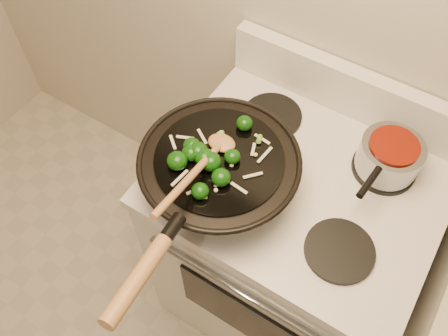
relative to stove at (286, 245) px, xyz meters
The scene contains 5 objects.
stove is the anchor object (origin of this frame).
wok 0.58m from the stove, 138.57° to the right, with size 0.42×0.70×0.22m.
stirfry 0.67m from the stove, 138.23° to the right, with size 0.27×0.28×0.05m.
wooden_spoon 0.68m from the stove, 133.45° to the right, with size 0.08×0.33×0.11m.
saucepan 0.56m from the stove, 38.92° to the left, with size 0.17×0.28×0.10m.
Camera 1 is at (0.18, 0.44, 2.04)m, focal length 38.00 mm.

